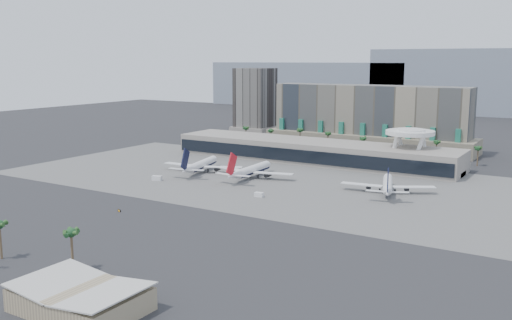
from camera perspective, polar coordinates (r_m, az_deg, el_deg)
The scene contains 17 objects.
ground at distance 242.57m, azimuth -5.88°, elevation -4.04°, with size 900.00×900.00×0.00m, color #232326.
apron_pad at distance 286.96m, azimuth 0.81°, elevation -1.78°, with size 260.00×130.00×0.06m, color #5B5B59.
mountain_ridge at distance 667.03m, azimuth 21.77°, elevation 6.84°, with size 680.00×60.00×70.00m.
hotel at distance 386.98m, azimuth 11.24°, elevation 3.61°, with size 140.00×30.00×42.00m.
office_tower at distance 455.56m, azimuth -0.09°, elevation 5.52°, with size 30.00×30.00×52.00m.
terminal at distance 333.31m, azimuth 5.66°, elevation 0.96°, with size 170.00×32.50×14.50m.
saucer_structure at distance 317.60m, azimuth 15.15°, elevation 2.39°, with size 26.00×26.00×21.89m.
palm_row at distance 361.64m, azimuth 9.12°, elevation 2.23°, with size 157.80×2.80×13.10m.
hangar_right at distance 144.68m, azimuth -17.13°, elevation -13.11°, with size 30.55×20.60×6.89m.
airliner_left at distance 301.82m, azimuth -5.52°, elevation -0.47°, with size 43.45×45.13×15.83m.
airliner_centre at distance 286.13m, azimuth -0.48°, elevation -1.01°, with size 44.11×45.48×15.69m.
airliner_right at distance 260.51m, azimuth 13.02°, elevation -2.42°, with size 40.17×41.55×14.87m.
service_vehicle_a at distance 284.49m, azimuth -9.88°, elevation -1.80°, with size 4.74×2.32×2.32m, color white.
service_vehicle_b at distance 247.20m, azimuth 0.31°, elevation -3.48°, with size 3.83×2.19×1.97m, color white.
taxiway_sign at distance 229.83m, azimuth -13.52°, elevation -4.95°, with size 2.02×0.86×0.92m.
near_palm_a at distance 186.15m, azimuth -24.27°, elevation -6.33°, with size 6.00×6.00×11.97m.
near_palm_b at distance 168.54m, azimuth -17.98°, elevation -7.39°, with size 6.00×6.00×12.56m.
Camera 1 is at (143.91, -186.23, 58.71)m, focal length 40.00 mm.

